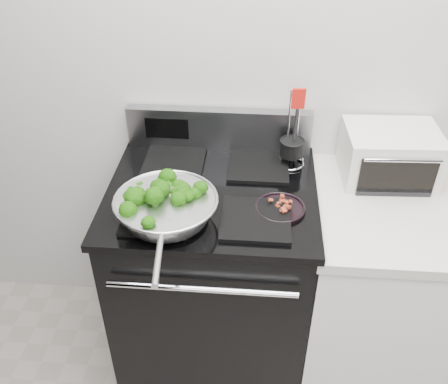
# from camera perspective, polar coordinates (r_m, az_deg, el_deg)

# --- Properties ---
(back_wall) EXTENTS (4.00, 0.02, 2.70)m
(back_wall) POSITION_cam_1_polar(r_m,az_deg,el_deg) (1.98, 8.45, 15.12)
(back_wall) COLOR #B8B5AE
(back_wall) RESTS_ON ground
(gas_range) EXTENTS (0.79, 0.69, 1.13)m
(gas_range) POSITION_cam_1_polar(r_m,az_deg,el_deg) (2.18, -1.21, -9.61)
(gas_range) COLOR black
(gas_range) RESTS_ON floor
(counter) EXTENTS (0.62, 0.68, 0.92)m
(counter) POSITION_cam_1_polar(r_m,az_deg,el_deg) (2.25, 16.76, -10.76)
(counter) COLOR white
(counter) RESTS_ON floor
(skillet) EXTENTS (0.36, 0.57, 0.08)m
(skillet) POSITION_cam_1_polar(r_m,az_deg,el_deg) (1.71, -6.62, -1.72)
(skillet) COLOR silver
(skillet) RESTS_ON gas_range
(broccoli_pile) EXTENTS (0.28, 0.28, 0.10)m
(broccoli_pile) POSITION_cam_1_polar(r_m,az_deg,el_deg) (1.70, -6.66, -1.14)
(broccoli_pile) COLOR black
(broccoli_pile) RESTS_ON skillet
(bacon_plate) EXTENTS (0.18, 0.18, 0.04)m
(bacon_plate) POSITION_cam_1_polar(r_m,az_deg,el_deg) (1.78, 6.46, -1.57)
(bacon_plate) COLOR black
(bacon_plate) RESTS_ON gas_range
(utensil_holder) EXTENTS (0.11, 0.11, 0.34)m
(utensil_holder) POSITION_cam_1_polar(r_m,az_deg,el_deg) (2.00, 7.72, 4.61)
(utensil_holder) COLOR silver
(utensil_holder) RESTS_ON gas_range
(toaster_oven) EXTENTS (0.37, 0.29, 0.20)m
(toaster_oven) POSITION_cam_1_polar(r_m,az_deg,el_deg) (2.05, 18.38, 4.07)
(toaster_oven) COLOR silver
(toaster_oven) RESTS_ON counter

